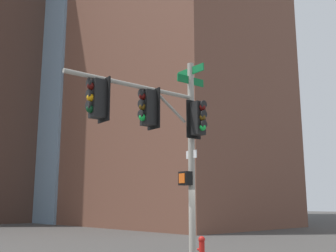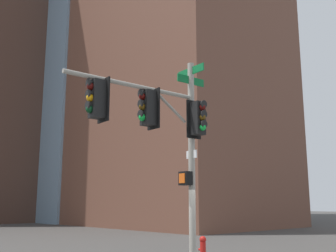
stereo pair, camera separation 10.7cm
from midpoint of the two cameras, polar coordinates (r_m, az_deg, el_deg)
name	(u,v)px [view 2 (the right image)]	position (r m, az deg, el deg)	size (l,w,h in m)	color
signal_pole_assembly	(164,127)	(11.51, -0.29, -0.09)	(1.19, 4.70, 6.40)	#9E998C
fire_hydrant	(203,247)	(16.24, 5.14, -16.60)	(0.34, 0.26, 0.87)	red
building_brick_nearside	(160,53)	(45.22, -1.04, 10.21)	(25.10, 14.97, 36.78)	brown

